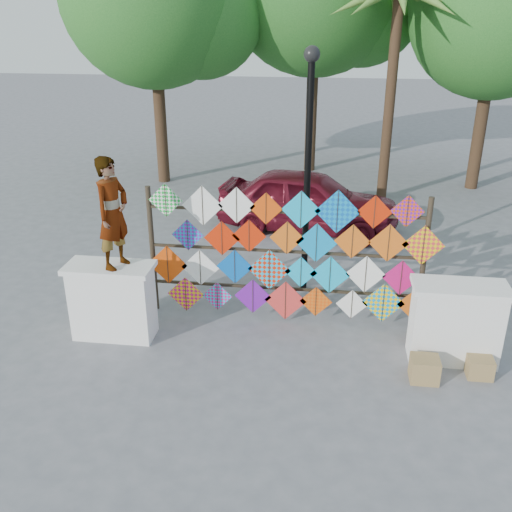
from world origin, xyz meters
name	(u,v)px	position (x,y,z in m)	size (l,w,h in m)	color
ground	(278,340)	(0.00, 0.00, 0.00)	(80.00, 80.00, 0.00)	gray
parapet_left	(113,301)	(-2.70, -0.20, 0.65)	(1.40, 0.65, 1.28)	white
parapet_right	(456,322)	(2.70, -0.20, 0.65)	(1.40, 0.65, 1.28)	white
kite_rack	(289,256)	(0.09, 0.73, 1.21)	(4.94, 0.24, 2.38)	#2E2519
tree_east	(501,10)	(5.09, 9.53, 4.99)	(5.40, 4.80, 7.42)	#46311E
palm_tree	(398,12)	(2.20, 8.00, 4.95)	(3.62, 3.62, 5.83)	#46311E
vendor_woman	(113,213)	(-2.54, -0.20, 2.16)	(0.64, 0.42, 1.76)	#99999E
sedan	(308,201)	(0.22, 5.24, 0.74)	(1.75, 4.35, 1.48)	maroon
lamppost	(308,151)	(0.30, 2.00, 2.69)	(0.28, 0.28, 4.46)	black
cardboard_box_near	(424,369)	(2.21, -0.81, 0.18)	(0.41, 0.36, 0.36)	#997D4A
cardboard_box_far	(480,367)	(3.04, -0.60, 0.15)	(0.37, 0.34, 0.31)	#997D4A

